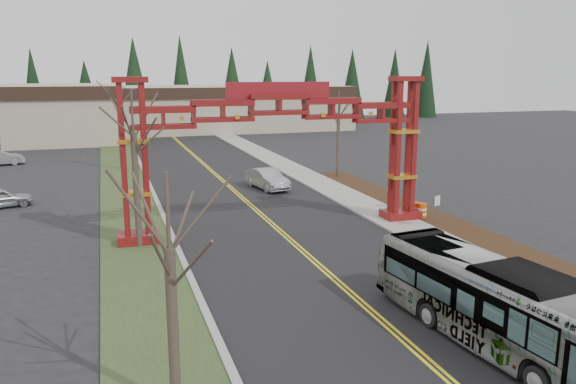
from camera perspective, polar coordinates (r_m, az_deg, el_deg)
name	(u,v)px	position (r m, az deg, el deg)	size (l,w,h in m)	color
road	(250,205)	(39.57, -3.91, -1.28)	(12.00, 110.00, 0.02)	black
lane_line_left	(248,204)	(39.54, -4.08, -1.27)	(0.12, 100.00, 0.01)	yellow
lane_line_right	(251,204)	(39.60, -3.74, -1.24)	(0.12, 100.00, 0.01)	yellow
curb_right	(331,198)	(41.45, 4.35, -0.58)	(0.30, 110.00, 0.15)	#9F9E9A
sidewalk_right	(349,196)	(42.02, 6.18, -0.45)	(2.60, 110.00, 0.14)	gray
landscape_strip	(516,253)	(31.07, 22.17, -5.80)	(2.60, 50.00, 0.12)	black
grass_median	(132,213)	(38.46, -15.55, -2.04)	(4.00, 110.00, 0.08)	#304020
curb_left	(161,210)	(38.56, -12.81, -1.81)	(0.30, 110.00, 0.15)	#9F9E9A
gateway_arch	(279,129)	(31.93, -0.94, 6.43)	(18.20, 1.60, 8.90)	#5F0C10
retail_building_east	(226,107)	(94.49, -6.33, 8.55)	(38.00, 20.30, 7.00)	tan
conifer_treeline	(158,88)	(104.83, -13.07, 10.28)	(116.10, 5.60, 13.00)	black
transit_bus	(497,305)	(20.38, 20.45, -10.68)	(2.49, 10.66, 2.97)	#A2A5A9
silver_sedan	(267,179)	(44.70, -2.10, 1.33)	(1.71, 4.91, 1.62)	#A5A8AD
parked_car_near_a	(0,198)	(43.24, -27.22, -0.53)	(1.64, 4.07, 1.39)	#9FA3A7
bare_tree_median_near	(169,249)	(14.88, -11.97, -5.69)	(3.04, 3.04, 6.66)	#382D26
bare_tree_median_mid	(133,133)	(29.84, -15.44, 5.77)	(3.32, 3.32, 8.30)	#382D26
bare_tree_median_far	(118,103)	(55.58, -16.87, 8.67)	(3.16, 3.16, 8.48)	#382D26
bare_tree_right_far	(339,114)	(49.23, 5.16, 7.93)	(3.02, 3.02, 7.66)	#382D26
street_sign	(437,206)	(33.82, 14.91, -1.36)	(0.45, 0.23, 2.09)	#3F3F44
barrel_south	(422,211)	(36.47, 13.47, -1.92)	(0.56, 0.56, 1.03)	#DB530C
barrel_mid	(416,210)	(36.86, 12.91, -1.78)	(0.53, 0.53, 0.99)	#DB530C
barrel_north	(392,202)	(38.77, 10.57, -0.96)	(0.56, 0.56, 1.04)	#DB530C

